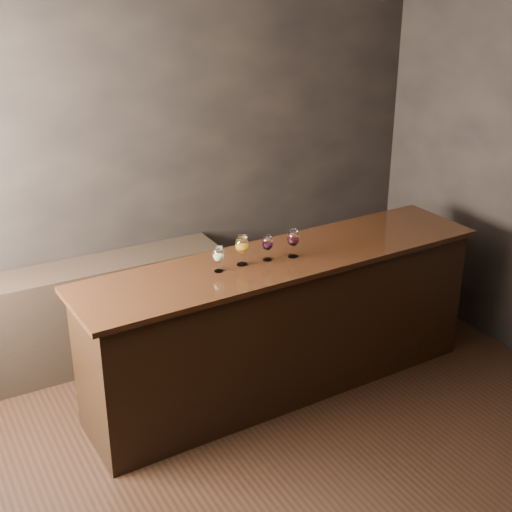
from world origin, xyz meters
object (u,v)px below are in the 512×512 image
bar_counter (283,326)px  back_bar_shelf (77,318)px  glass_white (218,255)px  glass_red_b (293,239)px  glass_red_a (267,243)px  glass_amber (242,245)px

bar_counter → back_bar_shelf: bearing=138.4°
back_bar_shelf → glass_white: glass_white is taller
bar_counter → glass_red_b: bearing=-36.4°
bar_counter → back_bar_shelf: (-1.27, 1.04, -0.10)m
glass_white → glass_red_a: glass_red_a is taller
glass_white → glass_red_a: 0.39m
glass_red_b → back_bar_shelf: bearing=140.8°
bar_counter → glass_white: bearing=178.2°
glass_white → glass_red_b: (0.57, -0.03, 0.02)m
bar_counter → glass_red_a: (-0.14, 0.00, 0.69)m
back_bar_shelf → glass_red_a: glass_red_a is taller
bar_counter → glass_red_b: size_ratio=14.71×
bar_counter → back_bar_shelf: size_ratio=1.26×
back_bar_shelf → glass_red_b: bearing=-39.2°
back_bar_shelf → glass_white: size_ratio=13.27×
bar_counter → glass_white: size_ratio=16.71×
glass_white → glass_red_a: size_ratio=0.97×
glass_red_a → glass_amber: bearing=176.2°
back_bar_shelf → glass_red_a: (1.13, -1.04, 0.78)m
glass_white → glass_red_b: 0.57m
bar_counter → back_bar_shelf: bar_counter is taller
glass_amber → glass_red_b: 0.39m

